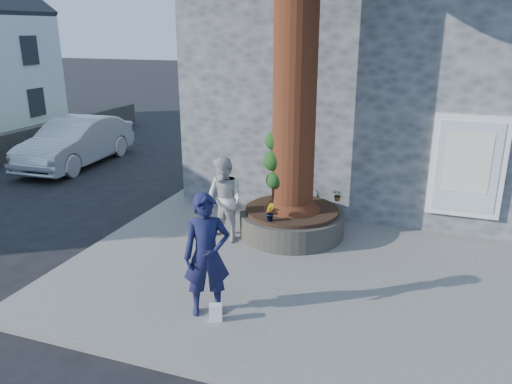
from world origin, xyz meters
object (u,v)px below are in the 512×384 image
(woman, at_px, (224,200))
(car_silver, at_px, (76,142))
(planter, at_px, (292,222))
(man, at_px, (207,255))

(woman, bearing_deg, car_silver, 170.60)
(planter, distance_m, woman, 1.62)
(planter, xyz_separation_m, man, (-0.38, -3.57, 0.71))
(man, xyz_separation_m, car_silver, (-8.30, 7.25, -0.32))
(man, relative_size, woman, 1.10)
(planter, height_order, car_silver, car_silver)
(planter, relative_size, man, 1.15)
(planter, height_order, man, man)
(man, bearing_deg, planter, 55.99)
(woman, distance_m, car_silver, 8.67)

